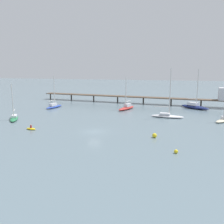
# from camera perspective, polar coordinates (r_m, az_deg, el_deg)

# --- Properties ---
(ground_plane) EXTENTS (400.00, 400.00, 0.00)m
(ground_plane) POSITION_cam_1_polar(r_m,az_deg,el_deg) (49.33, -4.19, -4.68)
(ground_plane) COLOR slate
(pier) EXTENTS (70.13, 9.39, 6.51)m
(pier) POSITION_cam_1_polar(r_m,az_deg,el_deg) (85.13, 13.28, 3.79)
(pier) COLOR brown
(pier) RESTS_ON ground_plane
(sailboat_green) EXTENTS (5.32, 7.21, 9.03)m
(sailboat_green) POSITION_cam_1_polar(r_m,az_deg,el_deg) (65.07, -22.29, -1.18)
(sailboat_green) COLOR #287F4C
(sailboat_green) RESTS_ON ground_plane
(sailboat_cream) EXTENTS (5.64, 6.58, 8.72)m
(sailboat_cream) POSITION_cam_1_polar(r_m,az_deg,el_deg) (64.17, 25.13, -1.56)
(sailboat_cream) COLOR beige
(sailboat_cream) RESTS_ON ground_plane
(sailboat_white) EXTENTS (8.42, 2.92, 12.76)m
(sailboat_white) POSITION_cam_1_polar(r_m,az_deg,el_deg) (64.36, 12.96, -0.70)
(sailboat_white) COLOR white
(sailboat_white) RESTS_ON ground_plane
(sailboat_red) EXTENTS (4.66, 8.41, 10.15)m
(sailboat_red) POSITION_cam_1_polar(r_m,az_deg,el_deg) (74.51, 3.49, 1.15)
(sailboat_red) COLOR red
(sailboat_red) RESTS_ON ground_plane
(sailboat_navy) EXTENTS (9.28, 8.07, 12.31)m
(sailboat_navy) POSITION_cam_1_polar(r_m,az_deg,el_deg) (80.25, 19.05, 1.32)
(sailboat_navy) COLOR navy
(sailboat_navy) RESTS_ON ground_plane
(sailboat_blue) EXTENTS (3.04, 7.67, 10.56)m
(sailboat_blue) POSITION_cam_1_polar(r_m,az_deg,el_deg) (79.53, -13.64, 1.46)
(sailboat_blue) COLOR #2D4CB7
(sailboat_blue) RESTS_ON ground_plane
(dinghy_yellow) EXTENTS (2.43, 1.44, 1.14)m
(dinghy_yellow) POSITION_cam_1_polar(r_m,az_deg,el_deg) (53.57, -18.70, -3.74)
(dinghy_yellow) COLOR yellow
(dinghy_yellow) RESTS_ON ground_plane
(mooring_buoy_inner) EXTENTS (0.61, 0.61, 0.61)m
(mooring_buoy_inner) POSITION_cam_1_polar(r_m,az_deg,el_deg) (38.42, 14.99, -9.05)
(mooring_buoy_inner) COLOR yellow
(mooring_buoy_inner) RESTS_ON ground_plane
(mooring_buoy_far) EXTENTS (0.86, 0.86, 0.86)m
(mooring_buoy_far) POSITION_cam_1_polar(r_m,az_deg,el_deg) (45.69, 10.08, -5.51)
(mooring_buoy_far) COLOR yellow
(mooring_buoy_far) RESTS_ON ground_plane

